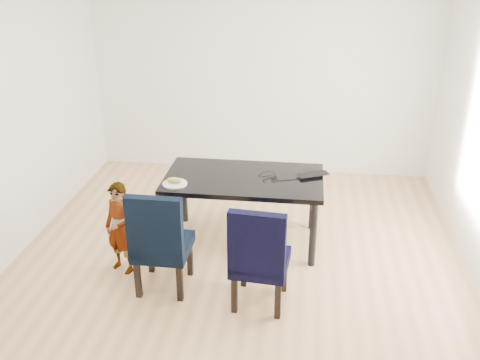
# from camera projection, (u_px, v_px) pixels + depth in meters

# --- Properties ---
(floor) EXTENTS (4.50, 5.00, 0.01)m
(floor) POSITION_uv_depth(u_px,v_px,m) (237.00, 267.00, 5.27)
(floor) COLOR tan
(floor) RESTS_ON ground
(wall_back) EXTENTS (4.50, 0.01, 2.70)m
(wall_back) POSITION_uv_depth(u_px,v_px,m) (262.00, 73.00, 6.98)
(wall_back) COLOR white
(wall_back) RESTS_ON ground
(wall_front) EXTENTS (4.50, 0.01, 2.70)m
(wall_front) POSITION_uv_depth(u_px,v_px,m) (166.00, 321.00, 2.45)
(wall_front) COLOR silver
(wall_front) RESTS_ON ground
(dining_table) EXTENTS (1.60, 0.90, 0.75)m
(dining_table) POSITION_uv_depth(u_px,v_px,m) (244.00, 210.00, 5.57)
(dining_table) COLOR black
(dining_table) RESTS_ON floor
(chair_left) EXTENTS (0.49, 0.51, 1.01)m
(chair_left) POSITION_uv_depth(u_px,v_px,m) (163.00, 238.00, 4.78)
(chair_left) COLOR black
(chair_left) RESTS_ON floor
(chair_right) EXTENTS (0.51, 0.53, 0.98)m
(chair_right) POSITION_uv_depth(u_px,v_px,m) (261.00, 253.00, 4.57)
(chair_right) COLOR black
(chair_right) RESTS_ON floor
(child) EXTENTS (0.39, 0.34, 0.92)m
(child) POSITION_uv_depth(u_px,v_px,m) (120.00, 228.00, 5.04)
(child) COLOR #FF4315
(child) RESTS_ON floor
(plate) EXTENTS (0.26, 0.26, 0.01)m
(plate) POSITION_uv_depth(u_px,v_px,m) (175.00, 184.00, 5.25)
(plate) COLOR silver
(plate) RESTS_ON dining_table
(sandwich) EXTENTS (0.16, 0.11, 0.06)m
(sandwich) POSITION_uv_depth(u_px,v_px,m) (174.00, 180.00, 5.23)
(sandwich) COLOR olive
(sandwich) RESTS_ON plate
(laptop) EXTENTS (0.38, 0.33, 0.03)m
(laptop) POSITION_uv_depth(u_px,v_px,m) (311.00, 173.00, 5.46)
(laptop) COLOR black
(laptop) RESTS_ON dining_table
(cable_tangle) EXTENTS (0.16, 0.16, 0.01)m
(cable_tangle) POSITION_uv_depth(u_px,v_px,m) (270.00, 180.00, 5.34)
(cable_tangle) COLOR black
(cable_tangle) RESTS_ON dining_table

